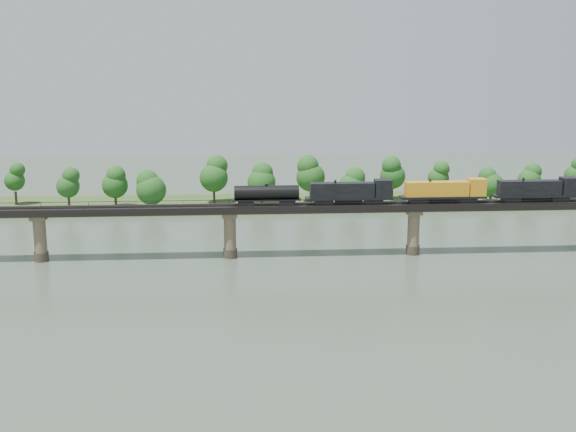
{
  "coord_description": "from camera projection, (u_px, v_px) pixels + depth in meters",
  "views": [
    {
      "loc": [
        2.05,
        -120.9,
        42.18
      ],
      "look_at": [
        12.5,
        30.0,
        9.0
      ],
      "focal_mm": 45.0,
      "sensor_mm": 36.0,
      "label": 1
    }
  ],
  "objects": [
    {
      "name": "ground",
      "position": [
        229.0,
        303.0,
        126.71
      ],
      "size": [
        400.0,
        400.0,
        0.0
      ],
      "primitive_type": "plane",
      "color": "#394738",
      "rests_on": "ground"
    },
    {
      "name": "bridge_superstructure",
      "position": [
        229.0,
        204.0,
        153.42
      ],
      "size": [
        220.0,
        4.9,
        0.75
      ],
      "color": "black",
      "rests_on": "bridge"
    },
    {
      "name": "bridge",
      "position": [
        230.0,
        233.0,
        154.77
      ],
      "size": [
        236.0,
        30.0,
        11.5
      ],
      "color": "#473A2D",
      "rests_on": "ground"
    },
    {
      "name": "far_treeline",
      "position": [
        202.0,
        179.0,
        202.73
      ],
      "size": [
        289.06,
        17.54,
        13.6
      ],
      "color": "#382619",
      "rests_on": "far_bank"
    },
    {
      "name": "freight_train",
      "position": [
        413.0,
        192.0,
        155.61
      ],
      "size": [
        75.6,
        2.95,
        5.2
      ],
      "color": "black",
      "rests_on": "bridge"
    },
    {
      "name": "far_bank",
      "position": [
        232.0,
        204.0,
        209.37
      ],
      "size": [
        300.0,
        24.0,
        1.6
      ],
      "primitive_type": "cube",
      "color": "#2D471C",
      "rests_on": "ground"
    }
  ]
}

